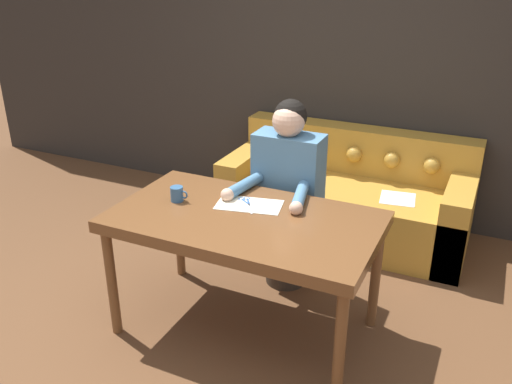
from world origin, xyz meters
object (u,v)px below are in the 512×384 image
(dining_table, at_px, (244,228))
(scissors, at_px, (247,202))
(mug, at_px, (177,194))
(person, at_px, (287,195))
(couch, at_px, (346,198))

(dining_table, height_order, scissors, scissors)
(mug, bearing_deg, scissors, 21.48)
(person, height_order, scissors, person)
(person, bearing_deg, mug, -130.05)
(dining_table, xyz_separation_m, person, (0.03, 0.58, -0.02))
(person, xyz_separation_m, scissors, (-0.09, -0.42, 0.10))
(scissors, bearing_deg, person, 77.69)
(couch, relative_size, mug, 17.03)
(mug, bearing_deg, person, 49.95)
(couch, xyz_separation_m, person, (-0.16, -0.92, 0.37))
(dining_table, bearing_deg, couch, 83.10)
(scissors, xyz_separation_m, mug, (-0.39, -0.15, 0.04))
(person, relative_size, mug, 11.52)
(dining_table, distance_m, scissors, 0.19)
(couch, height_order, person, person)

